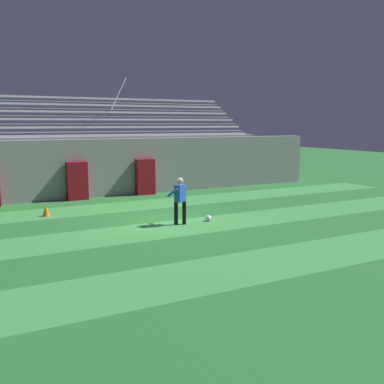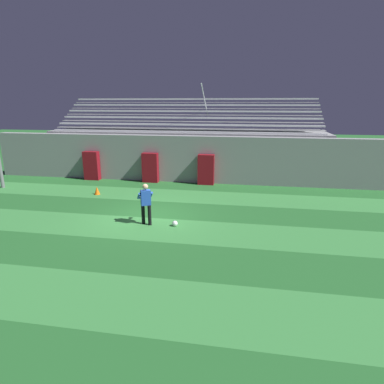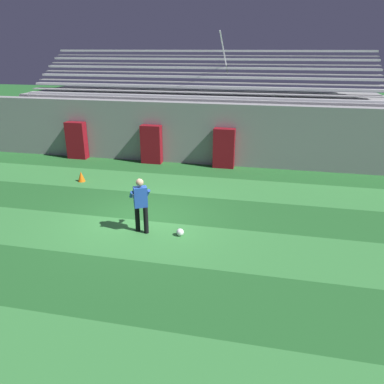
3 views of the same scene
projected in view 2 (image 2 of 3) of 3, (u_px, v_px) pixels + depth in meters
ground_plane at (149, 216)px, 13.79m from camera, size 80.00×80.00×0.00m
turf_stripe_near at (78, 296)px, 8.09m from camera, size 28.00×2.32×0.01m
turf_stripe_mid at (138, 228)px, 12.49m from camera, size 28.00×2.32×0.01m
turf_stripe_far at (167, 195)px, 16.89m from camera, size 28.00×2.32×0.01m
back_wall at (180, 159)px, 19.58m from camera, size 24.00×0.60×2.80m
padding_pillar_gate_left at (150, 168)px, 19.47m from camera, size 0.95×0.44×1.78m
padding_pillar_gate_right at (206, 170)px, 18.92m from camera, size 0.95×0.44×1.78m
padding_pillar_far_left at (92, 166)px, 20.10m from camera, size 0.95×0.44×1.78m
bleacher_stand at (188, 151)px, 22.11m from camera, size 18.00×4.75×5.83m
goalkeeper at (146, 201)px, 12.61m from camera, size 0.73×0.69×1.67m
soccer_ball at (175, 223)px, 12.64m from camera, size 0.22×0.22×0.22m
traffic_cone at (97, 191)px, 16.99m from camera, size 0.30×0.30×0.42m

